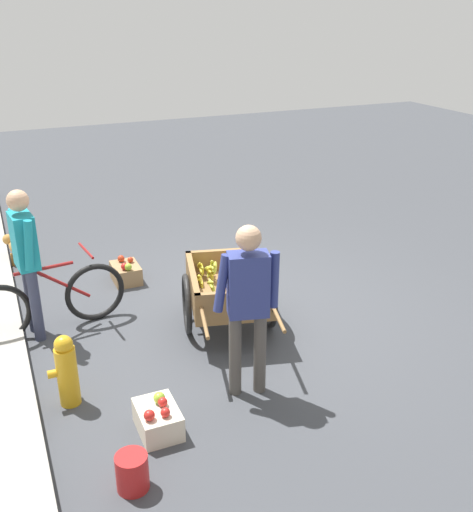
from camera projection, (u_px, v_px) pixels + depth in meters
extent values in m
plane|color=#3D3F44|center=(242.00, 312.00, 6.63)|extent=(24.00, 24.00, 0.00)
cube|color=olive|center=(228.00, 294.00, 6.16)|extent=(1.26, 1.05, 0.10)
cube|color=olive|center=(222.00, 260.00, 6.57)|extent=(0.26, 0.79, 0.24)
cube|color=olive|center=(236.00, 303.00, 5.62)|extent=(0.26, 0.79, 0.24)
cube|color=olive|center=(193.00, 282.00, 6.04)|extent=(1.08, 0.33, 0.24)
cube|color=olive|center=(263.00, 277.00, 6.15)|extent=(1.08, 0.33, 0.24)
torus|color=black|center=(187.00, 304.00, 6.13)|extent=(0.63, 0.22, 0.64)
torus|color=black|center=(269.00, 298.00, 6.26)|extent=(0.63, 0.22, 0.64)
cylinder|color=#9E9EA8|center=(228.00, 301.00, 6.20)|extent=(0.26, 0.86, 0.04)
cylinder|color=olive|center=(204.00, 323.00, 5.31)|extent=(0.54, 0.17, 0.04)
cylinder|color=olive|center=(278.00, 317.00, 5.41)|extent=(0.54, 0.17, 0.04)
cylinder|color=#9E9EA8|center=(222.00, 293.00, 6.68)|extent=(0.04, 0.04, 0.35)
ellipsoid|color=gold|center=(211.00, 273.00, 6.27)|extent=(0.18, 0.06, 0.13)
ellipsoid|color=gold|center=(210.00, 272.00, 6.28)|extent=(0.19, 0.08, 0.08)
ellipsoid|color=gold|center=(210.00, 271.00, 6.29)|extent=(0.19, 0.09, 0.08)
ellipsoid|color=gold|center=(209.00, 269.00, 6.30)|extent=(0.17, 0.06, 0.14)
ellipsoid|color=gold|center=(237.00, 282.00, 6.05)|extent=(0.18, 0.08, 0.13)
ellipsoid|color=gold|center=(236.00, 281.00, 6.06)|extent=(0.17, 0.15, 0.09)
ellipsoid|color=gold|center=(236.00, 279.00, 6.07)|extent=(0.19, 0.08, 0.08)
ellipsoid|color=gold|center=(235.00, 278.00, 6.08)|extent=(0.18, 0.10, 0.13)
ellipsoid|color=gold|center=(212.00, 286.00, 5.89)|extent=(0.18, 0.06, 0.14)
ellipsoid|color=gold|center=(211.00, 284.00, 5.91)|extent=(0.19, 0.09, 0.05)
ellipsoid|color=gold|center=(210.00, 283.00, 5.92)|extent=(0.19, 0.06, 0.13)
ellipsoid|color=gold|center=(251.00, 285.00, 6.01)|extent=(0.19, 0.07, 0.13)
ellipsoid|color=gold|center=(250.00, 284.00, 6.01)|extent=(0.19, 0.12, 0.10)
ellipsoid|color=gold|center=(249.00, 282.00, 6.01)|extent=(0.19, 0.08, 0.05)
ellipsoid|color=gold|center=(248.00, 281.00, 6.02)|extent=(0.19, 0.12, 0.11)
ellipsoid|color=gold|center=(248.00, 280.00, 6.02)|extent=(0.18, 0.09, 0.13)
ellipsoid|color=gold|center=(201.00, 281.00, 6.22)|extent=(0.18, 0.07, 0.14)
ellipsoid|color=gold|center=(200.00, 280.00, 6.23)|extent=(0.19, 0.06, 0.08)
ellipsoid|color=gold|center=(199.00, 279.00, 6.24)|extent=(0.17, 0.15, 0.09)
ellipsoid|color=gold|center=(198.00, 277.00, 6.25)|extent=(0.18, 0.09, 0.14)
ellipsoid|color=gold|center=(209.00, 271.00, 6.39)|extent=(0.17, 0.13, 0.14)
ellipsoid|color=gold|center=(209.00, 270.00, 6.40)|extent=(0.19, 0.11, 0.05)
ellipsoid|color=gold|center=(208.00, 268.00, 6.42)|extent=(0.19, 0.07, 0.13)
ellipsoid|color=gold|center=(202.00, 269.00, 6.37)|extent=(0.19, 0.10, 0.13)
ellipsoid|color=gold|center=(201.00, 268.00, 6.38)|extent=(0.19, 0.11, 0.08)
ellipsoid|color=gold|center=(200.00, 267.00, 6.39)|extent=(0.19, 0.06, 0.08)
ellipsoid|color=gold|center=(200.00, 265.00, 6.40)|extent=(0.17, 0.09, 0.15)
ellipsoid|color=gold|center=(245.00, 273.00, 6.15)|extent=(0.17, 0.11, 0.15)
ellipsoid|color=gold|center=(244.00, 272.00, 6.16)|extent=(0.19, 0.11, 0.08)
ellipsoid|color=gold|center=(243.00, 270.00, 6.17)|extent=(0.19, 0.07, 0.09)
ellipsoid|color=gold|center=(242.00, 269.00, 6.18)|extent=(0.17, 0.09, 0.15)
ellipsoid|color=gold|center=(215.00, 268.00, 6.25)|extent=(0.18, 0.12, 0.13)
ellipsoid|color=gold|center=(214.00, 267.00, 6.25)|extent=(0.18, 0.14, 0.10)
ellipsoid|color=gold|center=(214.00, 266.00, 6.26)|extent=(0.18, 0.13, 0.05)
ellipsoid|color=gold|center=(213.00, 264.00, 6.26)|extent=(0.19, 0.07, 0.10)
ellipsoid|color=gold|center=(212.00, 263.00, 6.27)|extent=(0.17, 0.11, 0.15)
ellipsoid|color=gold|center=(245.00, 293.00, 5.79)|extent=(0.18, 0.07, 0.14)
ellipsoid|color=gold|center=(244.00, 291.00, 5.80)|extent=(0.18, 0.14, 0.05)
ellipsoid|color=gold|center=(243.00, 289.00, 5.82)|extent=(0.18, 0.06, 0.14)
cylinder|color=#4C4742|center=(235.00, 355.00, 5.11)|extent=(0.11, 0.11, 0.79)
cylinder|color=#4C4742|center=(260.00, 353.00, 5.14)|extent=(0.11, 0.11, 0.79)
cube|color=navy|center=(248.00, 285.00, 4.86)|extent=(0.28, 0.38, 0.56)
sphere|color=tan|center=(249.00, 238.00, 4.69)|extent=(0.21, 0.21, 0.21)
cylinder|color=navy|center=(222.00, 283.00, 4.81)|extent=(0.08, 0.16, 0.51)
cylinder|color=navy|center=(274.00, 280.00, 4.88)|extent=(0.08, 0.08, 0.50)
torus|color=black|center=(95.00, 292.00, 6.36)|extent=(0.14, 0.66, 0.66)
cylinder|color=maroon|center=(44.00, 268.00, 5.97)|extent=(0.11, 0.60, 0.04)
cylinder|color=maroon|center=(34.00, 286.00, 5.98)|extent=(0.05, 0.11, 0.45)
cylinder|color=maroon|center=(64.00, 284.00, 6.14)|extent=(0.10, 0.53, 0.43)
ellipsoid|color=black|center=(28.00, 263.00, 5.87)|extent=(0.20, 0.08, 0.06)
cylinder|color=maroon|center=(86.00, 251.00, 6.14)|extent=(0.46, 0.09, 0.03)
cylinder|color=#333851|center=(31.00, 297.00, 6.12)|extent=(0.11, 0.11, 0.79)
cylinder|color=#333851|center=(36.00, 306.00, 5.94)|extent=(0.11, 0.11, 0.79)
cube|color=teal|center=(24.00, 241.00, 5.76)|extent=(0.36, 0.24, 0.56)
sphere|color=tan|center=(18.00, 201.00, 5.60)|extent=(0.21, 0.21, 0.21)
cylinder|color=teal|center=(19.00, 231.00, 5.93)|extent=(0.08, 0.14, 0.51)
cylinder|color=teal|center=(29.00, 245.00, 5.58)|extent=(0.08, 0.13, 0.51)
ellipsoid|color=#AD7A38|center=(20.00, 249.00, 7.66)|extent=(0.47, 0.35, 0.18)
sphere|color=#AD7A38|center=(8.00, 239.00, 7.79)|extent=(0.14, 0.14, 0.14)
cylinder|color=#AD7A38|center=(31.00, 251.00, 7.47)|extent=(0.11, 0.07, 0.12)
cylinder|color=#AD7A38|center=(12.00, 260.00, 7.77)|extent=(0.04, 0.04, 0.18)
cylinder|color=#AD7A38|center=(20.00, 257.00, 7.84)|extent=(0.04, 0.04, 0.18)
cylinder|color=#AD7A38|center=(23.00, 265.00, 7.61)|extent=(0.04, 0.04, 0.18)
cylinder|color=#AD7A38|center=(31.00, 262.00, 7.69)|extent=(0.04, 0.04, 0.18)
cylinder|color=gold|center=(68.00, 376.00, 5.02)|extent=(0.18, 0.18, 0.55)
sphere|color=gold|center=(63.00, 345.00, 4.89)|extent=(0.16, 0.16, 0.16)
cylinder|color=gold|center=(65.00, 364.00, 5.09)|extent=(0.10, 0.07, 0.07)
cylinder|color=gold|center=(54.00, 374.00, 4.95)|extent=(0.07, 0.10, 0.07)
cylinder|color=#B21E1E|center=(132.00, 472.00, 4.17)|extent=(0.24, 0.24, 0.28)
cube|color=beige|center=(158.00, 420.00, 4.74)|extent=(0.44, 0.32, 0.22)
sphere|color=red|center=(149.00, 415.00, 4.55)|extent=(0.09, 0.09, 0.09)
sphere|color=red|center=(165.00, 412.00, 4.59)|extent=(0.08, 0.08, 0.08)
sphere|color=red|center=(163.00, 402.00, 4.71)|extent=(0.08, 0.08, 0.08)
sphere|color=#99BF33|center=(159.00, 398.00, 4.75)|extent=(0.10, 0.10, 0.10)
cube|color=#99754C|center=(126.00, 273.00, 7.33)|extent=(0.44, 0.32, 0.22)
sphere|color=#B23319|center=(121.00, 259.00, 7.37)|extent=(0.09, 0.09, 0.09)
sphere|color=#B23319|center=(130.00, 260.00, 7.35)|extent=(0.07, 0.07, 0.07)
sphere|color=red|center=(125.00, 266.00, 7.15)|extent=(0.09, 0.09, 0.09)
sphere|color=#99BF33|center=(128.00, 267.00, 7.13)|extent=(0.09, 0.09, 0.09)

